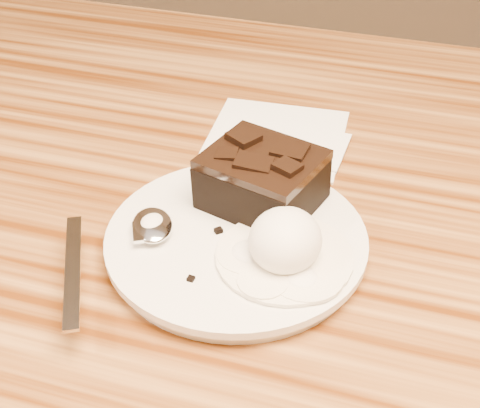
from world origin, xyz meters
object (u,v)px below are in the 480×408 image
(plate, at_px, (236,243))
(spoon, at_px, (152,227))
(ice_cream_scoop, at_px, (285,240))
(brownie, at_px, (262,182))
(napkin, at_px, (276,136))

(plate, distance_m, spoon, 0.07)
(ice_cream_scoop, relative_size, spoon, 0.32)
(brownie, relative_size, spoon, 0.49)
(plate, bearing_deg, ice_cream_scoop, -21.13)
(brownie, bearing_deg, spoon, -138.75)
(plate, distance_m, brownie, 0.06)
(plate, distance_m, ice_cream_scoop, 0.05)
(napkin, bearing_deg, plate, -85.59)
(brownie, bearing_deg, plate, -99.09)
(plate, relative_size, brownie, 2.36)
(plate, relative_size, napkin, 1.57)
(brownie, height_order, ice_cream_scoop, same)
(ice_cream_scoop, xyz_separation_m, spoon, (-0.11, 0.00, -0.01))
(brownie, height_order, spoon, brownie)
(ice_cream_scoop, bearing_deg, brownie, 119.28)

